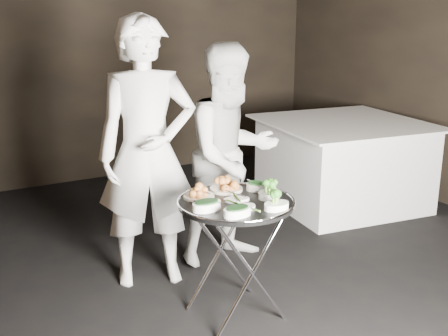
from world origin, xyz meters
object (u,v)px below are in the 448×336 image
tray_stand (236,254)px  dining_table (342,163)px  waiter_left (147,154)px  waiter_right (232,155)px  serving_tray (236,202)px

tray_stand → dining_table: dining_table is taller
waiter_left → waiter_right: 0.70m
waiter_left → dining_table: 2.45m
waiter_left → serving_tray: bearing=-54.8°
waiter_right → tray_stand: bearing=-121.6°
waiter_left → waiter_right: size_ratio=1.12×
waiter_left → dining_table: (2.32, 0.60, -0.52)m
serving_tray → waiter_left: (-0.27, 0.75, 0.18)m
waiter_right → dining_table: waiter_right is taller
serving_tray → dining_table: bearing=33.5°
serving_tray → dining_table: size_ratio=0.49×
waiter_right → serving_tray: bearing=-121.6°
tray_stand → waiter_right: bearing=61.5°
dining_table → tray_stand: bearing=-146.5°
tray_stand → serving_tray: bearing=45.0°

